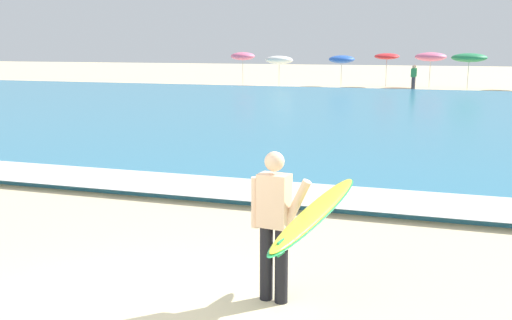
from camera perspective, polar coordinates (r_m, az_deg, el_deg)
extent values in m
cube|color=teal|center=(23.94, 10.95, 4.38)|extent=(120.00, 28.00, 0.14)
cube|color=white|center=(10.91, 2.63, -3.16)|extent=(120.00, 1.65, 0.01)
cylinder|color=black|center=(6.66, 1.02, -10.07)|extent=(0.15, 0.15, 0.88)
cylinder|color=black|center=(6.59, 2.51, -10.33)|extent=(0.15, 0.15, 0.88)
cube|color=beige|center=(6.39, 1.80, -4.01)|extent=(0.37, 0.27, 0.60)
sphere|color=beige|center=(6.29, 1.83, -0.14)|extent=(0.22, 0.22, 0.22)
cylinder|color=beige|center=(6.50, -0.04, -4.20)|extent=(0.10, 0.10, 0.58)
cylinder|color=beige|center=(6.30, 4.12, -4.08)|extent=(0.32, 0.15, 0.51)
ellipsoid|color=yellow|center=(6.22, 6.00, -4.98)|extent=(0.62, 2.33, 0.30)
ellipsoid|color=green|center=(6.22, 6.00, -5.14)|extent=(0.66, 2.43, 0.26)
cube|color=green|center=(5.44, 2.47, -8.63)|extent=(0.04, 0.14, 0.14)
cylinder|color=beige|center=(42.37, -1.31, 8.74)|extent=(0.05, 0.05, 1.97)
ellipsoid|color=pink|center=(42.34, -1.31, 10.19)|extent=(1.74, 1.74, 0.57)
cylinder|color=beige|center=(41.30, 2.29, 8.50)|extent=(0.05, 0.05, 1.72)
ellipsoid|color=white|center=(41.27, 2.30, 9.82)|extent=(1.95, 1.98, 0.71)
cylinder|color=beige|center=(41.48, 8.40, 8.44)|extent=(0.05, 0.05, 1.78)
ellipsoid|color=blue|center=(41.45, 8.44, 9.79)|extent=(1.80, 1.81, 0.60)
cylinder|color=beige|center=(41.66, 12.71, 8.46)|extent=(0.05, 0.05, 2.02)
ellipsoid|color=red|center=(41.63, 12.77, 9.93)|extent=(1.71, 1.73, 0.50)
cylinder|color=beige|center=(41.63, 16.75, 8.23)|extent=(0.05, 0.05, 1.97)
ellipsoid|color=pink|center=(41.60, 16.83, 9.71)|extent=(2.08, 2.08, 0.60)
cylinder|color=beige|center=(40.32, 20.16, 7.93)|extent=(0.05, 0.05, 1.96)
ellipsoid|color=#23844C|center=(40.28, 20.27, 9.44)|extent=(2.23, 2.23, 0.58)
cylinder|color=#383842|center=(39.41, 15.28, 7.34)|extent=(0.20, 0.20, 0.84)
cube|color=#338C4C|center=(39.37, 15.33, 8.34)|extent=(0.32, 0.20, 0.54)
sphere|color=#9E7051|center=(39.36, 15.36, 8.88)|extent=(0.20, 0.20, 0.20)
cylinder|color=#383842|center=(38.50, 15.20, 7.26)|extent=(0.20, 0.20, 0.84)
cube|color=#338C4C|center=(38.47, 15.25, 8.28)|extent=(0.32, 0.20, 0.54)
sphere|color=tan|center=(38.45, 15.28, 8.83)|extent=(0.20, 0.20, 0.20)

